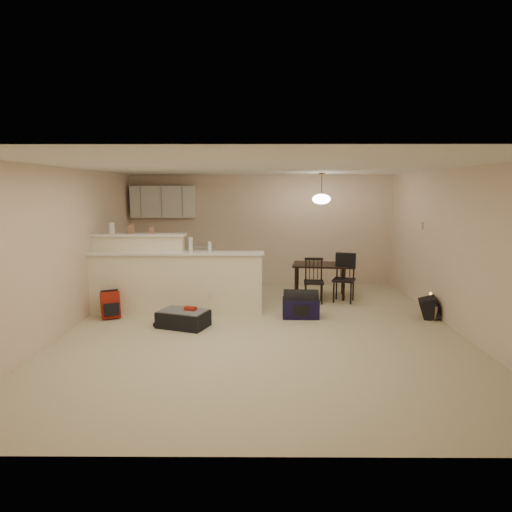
{
  "coord_description": "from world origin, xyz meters",
  "views": [
    {
      "loc": [
        -0.05,
        -6.95,
        2.17
      ],
      "look_at": [
        -0.1,
        0.7,
        1.05
      ],
      "focal_mm": 32.0,
      "sensor_mm": 36.0,
      "label": 1
    }
  ],
  "objects_px": {
    "dining_table": "(320,268)",
    "black_daypack": "(429,308)",
    "dining_chair_near": "(314,281)",
    "red_backpack": "(110,305)",
    "pendant_lamp": "(321,199)",
    "dining_chair_far": "(344,279)",
    "suitcase": "(183,319)",
    "navy_duffel": "(301,308)"
  },
  "relations": [
    {
      "from": "dining_chair_near",
      "to": "dining_chair_far",
      "type": "bearing_deg",
      "value": 10.59
    },
    {
      "from": "dining_chair_far",
      "to": "navy_duffel",
      "type": "height_order",
      "value": "dining_chair_far"
    },
    {
      "from": "dining_chair_near",
      "to": "red_backpack",
      "type": "xyz_separation_m",
      "value": [
        -3.58,
        -1.1,
        -0.2
      ]
    },
    {
      "from": "dining_chair_far",
      "to": "pendant_lamp",
      "type": "bearing_deg",
      "value": 151.98
    },
    {
      "from": "red_backpack",
      "to": "navy_duffel",
      "type": "bearing_deg",
      "value": -24.38
    },
    {
      "from": "dining_table",
      "to": "black_daypack",
      "type": "bearing_deg",
      "value": -34.82
    },
    {
      "from": "dining_table",
      "to": "dining_chair_far",
      "type": "distance_m",
      "value": 0.62
    },
    {
      "from": "dining_table",
      "to": "dining_chair_far",
      "type": "bearing_deg",
      "value": -39.18
    },
    {
      "from": "pendant_lamp",
      "to": "dining_chair_near",
      "type": "relative_size",
      "value": 0.72
    },
    {
      "from": "dining_chair_near",
      "to": "suitcase",
      "type": "xyz_separation_m",
      "value": [
        -2.26,
        -1.59,
        -0.3
      ]
    },
    {
      "from": "dining_chair_far",
      "to": "dining_table",
      "type": "bearing_deg",
      "value": 151.98
    },
    {
      "from": "black_daypack",
      "to": "red_backpack",
      "type": "bearing_deg",
      "value": 106.75
    },
    {
      "from": "black_daypack",
      "to": "navy_duffel",
      "type": "bearing_deg",
      "value": 106.24
    },
    {
      "from": "pendant_lamp",
      "to": "black_daypack",
      "type": "relative_size",
      "value": 1.61
    },
    {
      "from": "pendant_lamp",
      "to": "red_backpack",
      "type": "distance_m",
      "value": 4.45
    },
    {
      "from": "pendant_lamp",
      "to": "suitcase",
      "type": "xyz_separation_m",
      "value": [
        -2.44,
        -2.1,
        -1.86
      ]
    },
    {
      "from": "dining_chair_near",
      "to": "dining_chair_far",
      "type": "xyz_separation_m",
      "value": [
        0.59,
        0.06,
        0.03
      ]
    },
    {
      "from": "dining_table",
      "to": "black_daypack",
      "type": "distance_m",
      "value": 2.31
    },
    {
      "from": "dining_table",
      "to": "suitcase",
      "type": "height_order",
      "value": "dining_table"
    },
    {
      "from": "dining_chair_near",
      "to": "navy_duffel",
      "type": "xyz_separation_m",
      "value": [
        -0.34,
        -1.05,
        -0.26
      ]
    },
    {
      "from": "suitcase",
      "to": "red_backpack",
      "type": "distance_m",
      "value": 1.41
    },
    {
      "from": "pendant_lamp",
      "to": "dining_chair_far",
      "type": "xyz_separation_m",
      "value": [
        0.41,
        -0.44,
        -1.53
      ]
    },
    {
      "from": "dining_table",
      "to": "suitcase",
      "type": "xyz_separation_m",
      "value": [
        -2.44,
        -2.1,
        -0.47
      ]
    },
    {
      "from": "red_backpack",
      "to": "suitcase",
      "type": "bearing_deg",
      "value": -45.81
    },
    {
      "from": "dining_chair_far",
      "to": "suitcase",
      "type": "bearing_deg",
      "value": -130.39
    },
    {
      "from": "dining_chair_near",
      "to": "black_daypack",
      "type": "height_order",
      "value": "dining_chair_near"
    },
    {
      "from": "dining_chair_near",
      "to": "red_backpack",
      "type": "height_order",
      "value": "dining_chair_near"
    },
    {
      "from": "red_backpack",
      "to": "black_daypack",
      "type": "height_order",
      "value": "red_backpack"
    },
    {
      "from": "pendant_lamp",
      "to": "red_backpack",
      "type": "bearing_deg",
      "value": -156.91
    },
    {
      "from": "pendant_lamp",
      "to": "navy_duffel",
      "type": "height_order",
      "value": "pendant_lamp"
    },
    {
      "from": "red_backpack",
      "to": "dining_chair_near",
      "type": "bearing_deg",
      "value": -8.18
    },
    {
      "from": "suitcase",
      "to": "navy_duffel",
      "type": "height_order",
      "value": "navy_duffel"
    },
    {
      "from": "dining_chair_near",
      "to": "navy_duffel",
      "type": "bearing_deg",
      "value": -103.56
    },
    {
      "from": "dining_chair_far",
      "to": "suitcase",
      "type": "xyz_separation_m",
      "value": [
        -2.85,
        -1.65,
        -0.33
      ]
    },
    {
      "from": "dining_table",
      "to": "black_daypack",
      "type": "xyz_separation_m",
      "value": [
        1.66,
        -1.55,
        -0.42
      ]
    },
    {
      "from": "dining_chair_far",
      "to": "navy_duffel",
      "type": "bearing_deg",
      "value": -110.58
    },
    {
      "from": "pendant_lamp",
      "to": "navy_duffel",
      "type": "distance_m",
      "value": 2.45
    },
    {
      "from": "red_backpack",
      "to": "navy_duffel",
      "type": "height_order",
      "value": "red_backpack"
    },
    {
      "from": "dining_table",
      "to": "pendant_lamp",
      "type": "xyz_separation_m",
      "value": [
        0.0,
        0.0,
        1.4
      ]
    },
    {
      "from": "pendant_lamp",
      "to": "black_daypack",
      "type": "bearing_deg",
      "value": -43.1
    },
    {
      "from": "red_backpack",
      "to": "black_daypack",
      "type": "xyz_separation_m",
      "value": [
        5.42,
        0.05,
        -0.06
      ]
    },
    {
      "from": "navy_duffel",
      "to": "red_backpack",
      "type": "bearing_deg",
      "value": -177.72
    }
  ]
}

